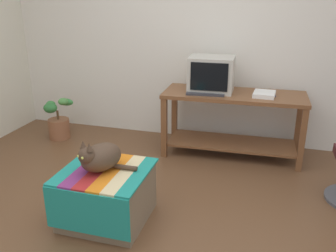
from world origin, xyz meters
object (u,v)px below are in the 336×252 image
Objects in this scene: tv_monitor at (211,74)px; ottoman_with_blanket at (106,195)px; keyboard at (205,93)px; potted_plant at (58,122)px; cat at (100,157)px; desk at (233,113)px; book at (264,94)px.

tv_monitor is 0.73× the size of ottoman_with_blanket.
ottoman_with_blanket is (-0.54, -1.58, -0.68)m from tv_monitor.
potted_plant is at bearing 173.93° from keyboard.
cat is at bearing -112.08° from tv_monitor.
cat is 0.86× the size of potted_plant.
cat is at bearing -120.24° from desk.
keyboard is at bearing 70.16° from ottoman_with_blanket.
potted_plant is (-2.45, -0.10, -0.52)m from book.
desk is 3.84× the size of keyboard.
keyboard reaches higher than cat.
book is at bearing 4.54° from keyboard.
ottoman_with_blanket is (-1.11, -1.53, -0.52)m from book.
keyboard reaches higher than desk.
cat is (-1.15, -1.53, -0.19)m from book.
cat is at bearing -123.88° from book.
potted_plant is at bearing -174.79° from book.
desk is 0.49m from tv_monitor.
book is 0.48× the size of potted_plant.
book reaches higher than potted_plant.
book is at bearing -7.26° from tv_monitor.
desk is at bearing -6.53° from tv_monitor.
tv_monitor is at bearing 4.51° from potted_plant.
desk is at bearing 62.81° from ottoman_with_blanket.
potted_plant is (-1.30, 1.43, -0.33)m from cat.
tv_monitor reaches higher than book.
keyboard is 1.53m from cat.
book is (0.31, -0.03, 0.25)m from desk.
tv_monitor reaches higher than potted_plant.
book is 1.96m from ottoman_with_blanket.
book is (0.60, 0.11, 0.01)m from keyboard.
cat is (-0.03, -0.00, 0.33)m from ottoman_with_blanket.
desk is 0.40m from keyboard.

